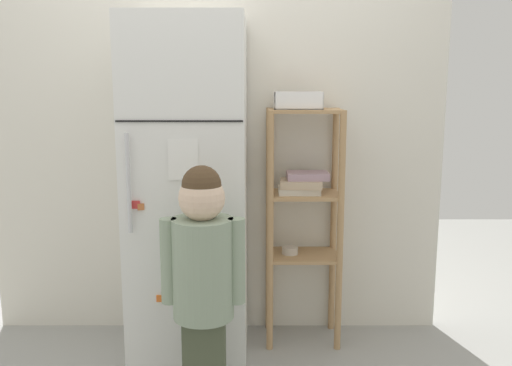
# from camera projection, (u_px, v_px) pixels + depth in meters

# --- Properties ---
(ground_plane) EXTENTS (6.00, 6.00, 0.00)m
(ground_plane) POSITION_uv_depth(u_px,v_px,m) (215.00, 354.00, 3.06)
(ground_plane) COLOR #999993
(kitchen_wall_back) EXTENTS (2.61, 0.03, 2.28)m
(kitchen_wall_back) POSITION_uv_depth(u_px,v_px,m) (218.00, 138.00, 3.22)
(kitchen_wall_back) COLOR silver
(kitchen_wall_back) RESTS_ON ground
(refrigerator) EXTENTS (0.58, 0.69, 1.78)m
(refrigerator) POSITION_uv_depth(u_px,v_px,m) (192.00, 193.00, 2.92)
(refrigerator) COLOR white
(refrigerator) RESTS_ON ground
(child_standing) EXTENTS (0.36, 0.27, 1.12)m
(child_standing) POSITION_uv_depth(u_px,v_px,m) (205.00, 268.00, 2.40)
(child_standing) COLOR #4B533C
(child_standing) RESTS_ON ground
(pantry_shelf_unit) EXTENTS (0.41, 0.30, 1.32)m
(pantry_shelf_unit) POSITION_uv_depth(u_px,v_px,m) (305.00, 204.00, 3.11)
(pantry_shelf_unit) COLOR tan
(pantry_shelf_unit) RESTS_ON ground
(fruit_bin) EXTENTS (0.26, 0.20, 0.09)m
(fruit_bin) POSITION_uv_depth(u_px,v_px,m) (299.00, 102.00, 3.01)
(fruit_bin) COLOR white
(fruit_bin) RESTS_ON pantry_shelf_unit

